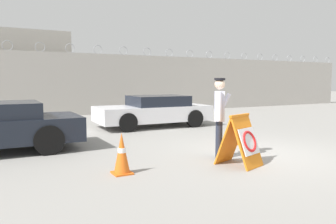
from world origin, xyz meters
TOP-DOWN VIEW (x-y plane):
  - ground_plane at (0.00, 0.00)m, footprint 90.00×90.00m
  - perimeter_wall at (0.00, 11.15)m, footprint 36.00×0.30m
  - building_block at (-4.74, 16.12)m, footprint 6.25×5.94m
  - barricade_sign at (-1.11, -0.59)m, footprint 0.88×0.98m
  - security_guard at (-1.11, 0.17)m, footprint 0.63×0.57m
  - traffic_cone_near at (-3.51, 0.00)m, footprint 0.36×0.36m
  - traffic_cone_mid at (0.15, 1.31)m, footprint 0.39×0.39m
  - parked_car_rear_sedan at (-0.17, 5.56)m, footprint 4.36×2.08m

SIDE VIEW (x-z plane):
  - ground_plane at x=0.00m, z-range 0.00..0.00m
  - traffic_cone_mid at x=0.15m, z-range 0.00..0.64m
  - traffic_cone_near at x=-3.51m, z-range 0.00..0.78m
  - barricade_sign at x=-1.11m, z-range -0.01..1.07m
  - parked_car_rear_sedan at x=-0.17m, z-range 0.01..1.20m
  - security_guard at x=-1.11m, z-range 0.12..1.94m
  - perimeter_wall at x=0.00m, z-range -0.22..3.40m
  - building_block at x=-4.74m, z-range 0.00..4.49m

